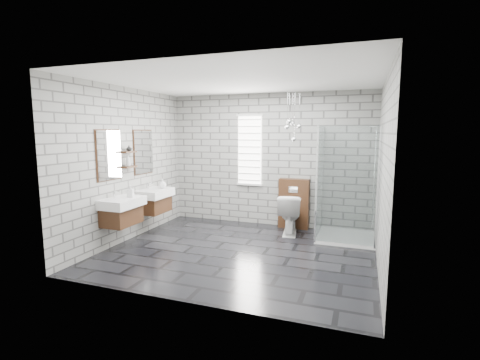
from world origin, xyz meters
The scene contains 20 objects.
floor centered at (0.00, 0.00, -0.01)m, with size 4.20×3.60×0.02m, color black.
ceiling centered at (0.00, 0.00, 2.71)m, with size 4.20×3.60×0.02m, color white.
wall_back centered at (0.00, 1.81, 1.35)m, with size 4.20×0.02×2.70m, color #969691.
wall_front centered at (0.00, -1.81, 1.35)m, with size 4.20×0.02×2.70m, color #969691.
wall_left centered at (-2.11, 0.00, 1.35)m, with size 0.02×3.60×2.70m, color #969691.
wall_right centered at (2.11, 0.00, 1.35)m, with size 0.02×3.60×2.70m, color #969691.
vanity_left centered at (-1.91, -0.48, 0.76)m, with size 0.47×0.70×1.57m.
vanity_right centered at (-1.91, 0.47, 0.76)m, with size 0.47×0.70×1.57m.
shelf_lower centered at (-2.03, -0.05, 1.32)m, with size 0.14×0.30×0.03m, color #442715.
shelf_upper centered at (-2.03, -0.05, 1.58)m, with size 0.14×0.30×0.03m, color #442715.
window centered at (-0.40, 1.78, 1.55)m, with size 0.56×0.05×1.48m.
cistern_panel centered at (0.57, 1.70, 0.50)m, with size 0.60×0.20×1.00m, color #442715.
flush_plate centered at (0.57, 1.60, 0.80)m, with size 0.18×0.01×0.12m, color silver.
shower_enclosure centered at (1.50, 1.18, 0.50)m, with size 1.00×1.00×2.03m.
pendant_cluster centered at (0.57, 1.37, 2.02)m, with size 0.29×0.26×0.95m.
toilet centered at (0.57, 1.29, 0.38)m, with size 0.43×0.75×0.76m, color white.
soap_bottle_a centered at (-1.78, -0.37, 0.95)m, with size 0.09×0.09×0.20m, color #B2B2B2.
soap_bottle_b centered at (-1.79, 0.63, 0.94)m, with size 0.14×0.14×0.18m, color #B2B2B2.
soap_bottle_c centered at (-2.02, -0.08, 1.44)m, with size 0.08×0.08×0.20m, color #B2B2B2.
vase centered at (-2.02, -0.04, 1.64)m, with size 0.09×0.09×0.10m, color #B2B2B2.
Camera 1 is at (1.84, -5.11, 1.92)m, focal length 26.00 mm.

